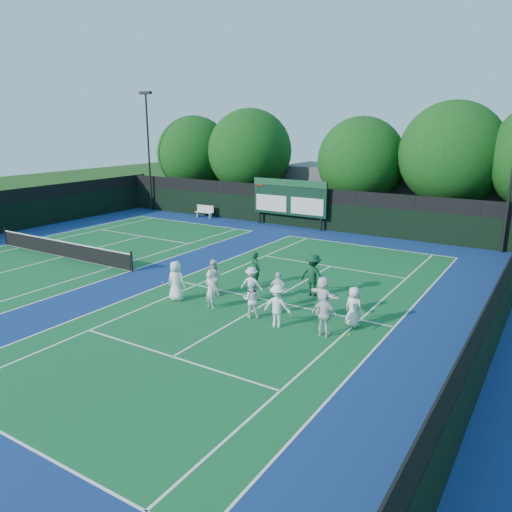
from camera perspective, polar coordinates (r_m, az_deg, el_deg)
The scene contains 33 objects.
ground at distance 21.10m, azimuth 0.27°, elevation -5.94°, with size 120.00×120.00×0.00m, color #173C10.
court_apron at distance 25.30m, azimuth -10.14°, elevation -2.58°, with size 34.00×32.00×0.01m, color navy.
near_court at distance 21.89m, azimuth 1.65°, elevation -5.13°, with size 11.05×23.85×0.01m.
left_court at distance 31.09m, azimuth -21.16°, elevation -0.07°, with size 11.05×23.85×0.01m.
back_fence at distance 37.14m, azimuth 5.48°, elevation 5.32°, with size 34.00×0.08×3.00m.
divider_fence_right at distance 18.83m, azimuth 26.12°, elevation -5.76°, with size 0.08×32.00×3.00m.
scoreboard at distance 37.10m, azimuth 3.81°, elevation 6.65°, with size 6.00×0.21×3.55m.
clubhouse at distance 42.94m, azimuth 15.20°, elevation 7.03°, with size 18.00×6.00×4.00m, color #535458.
light_pole_left at distance 45.17m, azimuth -12.24°, elevation 13.06°, with size 1.20×0.30×10.12m.
tennis_net at distance 30.98m, azimuth -21.25°, elevation 0.79°, with size 11.30×0.10×1.10m.
bench at distance 41.39m, azimuth -5.87°, elevation 5.15°, with size 1.61×0.55×1.00m.
tree_a at distance 46.72m, azimuth -6.82°, elevation 11.31°, with size 6.77×6.77×8.21m.
tree_b at distance 43.20m, azimuth -0.50°, elevation 11.65°, with size 7.10×7.10×8.78m.
tree_c at distance 38.79m, azimuth 12.15°, elevation 10.36°, with size 6.50×6.50×8.06m.
tree_d at distance 37.03m, azimuth 21.73°, elevation 10.50°, with size 7.09×7.09×9.06m.
tennis_ball_0 at distance 22.09m, azimuth -9.98°, elevation -5.11°, with size 0.07×0.07×0.07m, color #CFDC19.
tennis_ball_1 at distance 23.53m, azimuth 7.10°, elevation -3.73°, with size 0.07×0.07×0.07m, color #CFDC19.
tennis_ball_2 at distance 18.75m, azimuth 10.61°, elevation -8.87°, with size 0.07×0.07×0.07m, color #CFDC19.
tennis_ball_3 at distance 24.67m, azimuth -10.59°, elevation -2.99°, with size 0.07×0.07×0.07m, color #CFDC19.
tennis_ball_4 at distance 24.09m, azimuth 6.83°, elevation -3.28°, with size 0.07×0.07×0.07m, color #CFDC19.
tennis_ball_5 at distance 22.23m, azimuth 6.32°, elevation -4.84°, with size 0.07×0.07×0.07m, color #CFDC19.
player_front_0 at distance 22.00m, azimuth -9.13°, elevation -2.82°, with size 0.86×0.56×1.76m, color white.
player_front_1 at distance 20.92m, azimuth -5.20°, elevation -3.86°, with size 0.58×0.38×1.60m, color silver.
player_front_2 at distance 19.88m, azimuth -0.47°, elevation -5.00°, with size 0.72×0.56×1.48m, color white.
player_front_3 at distance 18.96m, azimuth 2.47°, elevation -5.70°, with size 1.09×0.62×1.68m, color white.
player_front_4 at distance 18.29m, azimuth 7.86°, elevation -6.65°, with size 0.98×0.41×1.67m, color white.
player_back_0 at distance 22.45m, azimuth -4.91°, elevation -2.45°, with size 0.81×0.63×1.66m, color white.
player_back_1 at distance 21.62m, azimuth -0.51°, elevation -3.24°, with size 1.00×0.58×1.55m, color white.
player_back_2 at distance 20.92m, azimuth 2.59°, elevation -3.90°, with size 0.90×0.38×1.54m, color white.
player_back_3 at distance 20.13m, azimuth 7.64°, elevation -4.60°, with size 1.54×0.49×1.66m, color white.
player_back_4 at distance 19.36m, azimuth 11.09°, elevation -5.72°, with size 0.77×0.50×1.57m, color white.
coach_left at distance 23.72m, azimuth -0.06°, elevation -1.46°, with size 0.60×0.40×1.65m, color #0F371C.
coach_right at distance 22.40m, azimuth 6.55°, elevation -2.20°, with size 1.24×0.71×1.92m, color #0F3720.
Camera 1 is at (10.40, -16.74, 7.52)m, focal length 35.00 mm.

